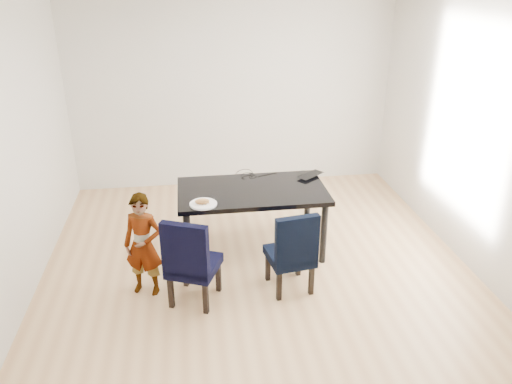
{
  "coord_description": "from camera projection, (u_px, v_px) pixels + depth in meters",
  "views": [
    {
      "loc": [
        -0.65,
        -4.39,
        2.94
      ],
      "look_at": [
        0.0,
        0.2,
        0.85
      ],
      "focal_mm": 35.0,
      "sensor_mm": 36.0,
      "label": 1
    }
  ],
  "objects": [
    {
      "name": "floor",
      "position": [
        259.0,
        274.0,
        5.25
      ],
      "size": [
        4.5,
        5.0,
        0.01
      ],
      "primitive_type": "cube",
      "color": "tan",
      "rests_on": "ground"
    },
    {
      "name": "wall_back",
      "position": [
        233.0,
        92.0,
        6.96
      ],
      "size": [
        4.5,
        0.01,
        2.7
      ],
      "primitive_type": "cube",
      "color": "silver",
      "rests_on": "ground"
    },
    {
      "name": "wall_front",
      "position": [
        334.0,
        324.0,
        2.43
      ],
      "size": [
        4.5,
        0.01,
        2.7
      ],
      "primitive_type": "cube",
      "color": "silver",
      "rests_on": "ground"
    },
    {
      "name": "wall_left",
      "position": [
        7.0,
        164.0,
        4.4
      ],
      "size": [
        0.01,
        5.0,
        2.7
      ],
      "primitive_type": "cube",
      "color": "white",
      "rests_on": "ground"
    },
    {
      "name": "wall_right",
      "position": [
        482.0,
        142.0,
        4.99
      ],
      "size": [
        0.01,
        5.0,
        2.7
      ],
      "primitive_type": "cube",
      "color": "beige",
      "rests_on": "ground"
    },
    {
      "name": "dining_table",
      "position": [
        252.0,
        220.0,
        5.55
      ],
      "size": [
        1.6,
        0.9,
        0.75
      ],
      "primitive_type": "cube",
      "color": "black",
      "rests_on": "floor"
    },
    {
      "name": "chair_left",
      "position": [
        194.0,
        258.0,
        4.66
      ],
      "size": [
        0.58,
        0.59,
        0.91
      ],
      "primitive_type": "cube",
      "rotation": [
        0.0,
        0.0,
        -0.4
      ],
      "color": "black",
      "rests_on": "floor"
    },
    {
      "name": "chair_right",
      "position": [
        290.0,
        249.0,
        4.85
      ],
      "size": [
        0.48,
        0.49,
        0.87
      ],
      "primitive_type": "cube",
      "rotation": [
        0.0,
        0.0,
        0.15
      ],
      "color": "black",
      "rests_on": "floor"
    },
    {
      "name": "child",
      "position": [
        143.0,
        245.0,
        4.75
      ],
      "size": [
        0.44,
        0.36,
        1.05
      ],
      "primitive_type": "imported",
      "rotation": [
        0.0,
        0.0,
        -0.33
      ],
      "color": "#CE4F11",
      "rests_on": "floor"
    },
    {
      "name": "plate",
      "position": [
        203.0,
        204.0,
        5.04
      ],
      "size": [
        0.36,
        0.36,
        0.02
      ],
      "primitive_type": "cylinder",
      "rotation": [
        0.0,
        0.0,
        -0.37
      ],
      "color": "white",
      "rests_on": "dining_table"
    },
    {
      "name": "sandwich",
      "position": [
        202.0,
        201.0,
        5.01
      ],
      "size": [
        0.15,
        0.09,
        0.06
      ],
      "primitive_type": "ellipsoid",
      "rotation": [
        0.0,
        0.0,
        0.13
      ],
      "color": "#AE763E",
      "rests_on": "plate"
    },
    {
      "name": "laptop",
      "position": [
        307.0,
        174.0,
        5.74
      ],
      "size": [
        0.4,
        0.38,
        0.03
      ],
      "primitive_type": "imported",
      "rotation": [
        0.0,
        0.0,
        3.8
      ],
      "color": "black",
      "rests_on": "dining_table"
    },
    {
      "name": "cable_tangle",
      "position": [
        248.0,
        177.0,
        5.71
      ],
      "size": [
        0.2,
        0.2,
        0.01
      ],
      "primitive_type": "torus",
      "rotation": [
        0.0,
        0.0,
        -0.23
      ],
      "color": "black",
      "rests_on": "dining_table"
    }
  ]
}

